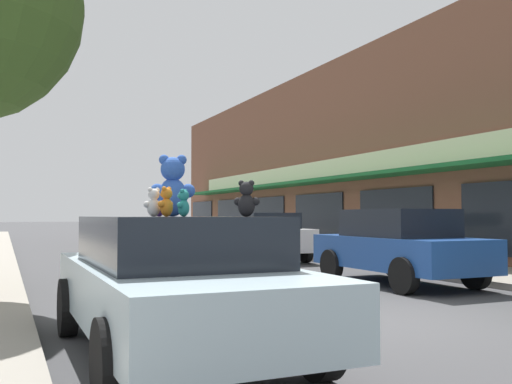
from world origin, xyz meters
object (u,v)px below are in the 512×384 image
(plush_art_car, at_px, (174,280))
(parked_car_far_right, at_px, (261,235))
(teddy_bear_giant, at_px, (173,187))
(teddy_bear_white, at_px, (154,203))
(teddy_bear_orange, at_px, (166,202))
(parked_car_far_center, at_px, (398,245))
(teddy_bear_purple, at_px, (159,203))
(teddy_bear_black, at_px, (246,199))
(teddy_bear_teal, at_px, (183,203))

(plush_art_car, bearing_deg, parked_car_far_right, 61.14)
(teddy_bear_giant, xyz_separation_m, teddy_bear_white, (-0.32, -0.42, -0.19))
(teddy_bear_giant, relative_size, teddy_bear_orange, 2.24)
(teddy_bear_orange, relative_size, parked_car_far_right, 0.07)
(parked_car_far_center, bearing_deg, plush_art_car, -146.64)
(teddy_bear_purple, distance_m, parked_car_far_center, 7.05)
(teddy_bear_white, bearing_deg, teddy_bear_purple, -125.99)
(plush_art_car, height_order, teddy_bear_black, teddy_bear_black)
(parked_car_far_center, bearing_deg, teddy_bear_white, -147.41)
(plush_art_car, relative_size, teddy_bear_purple, 14.51)
(teddy_bear_white, distance_m, parked_car_far_center, 7.57)
(teddy_bear_orange, bearing_deg, teddy_bear_purple, -139.94)
(teddy_bear_orange, relative_size, teddy_bear_teal, 1.10)
(parked_car_far_center, bearing_deg, teddy_bear_orange, -146.39)
(plush_art_car, relative_size, teddy_bear_giant, 6.64)
(teddy_bear_giant, bearing_deg, parked_car_far_center, -131.06)
(plush_art_car, bearing_deg, teddy_bear_purple, 91.04)
(teddy_bear_teal, bearing_deg, teddy_bear_orange, -91.79)
(teddy_bear_purple, xyz_separation_m, parked_car_far_center, (6.12, 3.41, -0.79))
(teddy_bear_white, xyz_separation_m, parked_car_far_center, (6.35, 4.06, -0.78))
(plush_art_car, relative_size, parked_car_far_right, 1.09)
(parked_car_far_center, bearing_deg, teddy_bear_giant, -148.85)
(teddy_bear_orange, xyz_separation_m, teddy_bear_white, (-0.12, 0.08, -0.00))
(teddy_bear_giant, relative_size, teddy_bear_white, 2.30)
(teddy_bear_black, relative_size, teddy_bear_white, 1.15)
(teddy_bear_giant, bearing_deg, teddy_bear_orange, 85.27)
(teddy_bear_giant, distance_m, teddy_bear_white, 0.56)
(plush_art_car, xyz_separation_m, teddy_bear_white, (-0.24, -0.03, 0.83))
(plush_art_car, xyz_separation_m, teddy_bear_orange, (-0.12, -0.12, 0.83))
(teddy_bear_giant, bearing_deg, teddy_bear_black, 124.99)
(teddy_bear_white, bearing_deg, plush_art_car, 171.28)
(parked_car_far_center, bearing_deg, teddy_bear_black, -139.01)
(teddy_bear_orange, distance_m, teddy_bear_purple, 0.73)
(teddy_bear_teal, bearing_deg, teddy_bear_black, 74.99)
(teddy_bear_giant, xyz_separation_m, parked_car_far_right, (6.02, 10.80, -0.97))
(teddy_bear_orange, bearing_deg, parked_car_far_center, 172.09)
(teddy_bear_purple, bearing_deg, teddy_bear_white, 33.89)
(teddy_bear_giant, height_order, teddy_bear_orange, teddy_bear_giant)
(parked_car_far_right, bearing_deg, plush_art_car, -118.65)
(teddy_bear_purple, height_order, parked_car_far_right, teddy_bear_purple)
(plush_art_car, height_order, teddy_bear_orange, teddy_bear_orange)
(teddy_bear_giant, xyz_separation_m, parked_car_far_center, (6.02, 3.64, -0.97))
(teddy_bear_teal, distance_m, parked_car_far_right, 12.97)
(teddy_bear_white, bearing_deg, parked_car_far_center, -164.28)
(teddy_bear_purple, bearing_deg, parked_car_far_center, 172.16)
(plush_art_car, xyz_separation_m, parked_car_far_right, (6.11, 11.18, 0.05))
(teddy_bear_black, xyz_separation_m, parked_car_far_center, (5.63, 4.90, -0.80))
(plush_art_car, bearing_deg, teddy_bear_orange, -136.02)
(teddy_bear_orange, xyz_separation_m, parked_car_far_center, (6.23, 4.14, -0.78))
(teddy_bear_giant, bearing_deg, teddy_bear_purple, -48.35)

